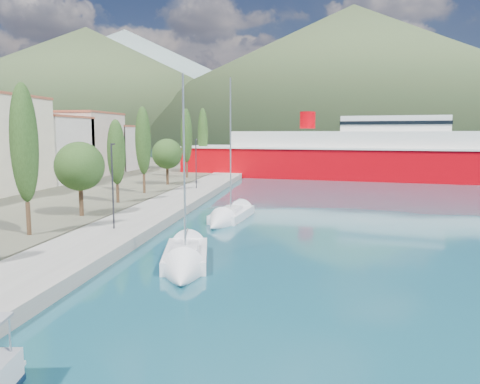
# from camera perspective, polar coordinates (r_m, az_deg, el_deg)

# --- Properties ---
(ground) EXTENTS (1400.00, 1400.00, 0.00)m
(ground) POSITION_cam_1_polar(r_m,az_deg,el_deg) (138.20, 6.41, 4.00)
(ground) COLOR #174C5B
(quay) EXTENTS (5.00, 88.00, 0.80)m
(quay) POSITION_cam_1_polar(r_m,az_deg,el_deg) (46.55, -8.86, -1.76)
(quay) COLOR gray
(quay) RESTS_ON ground
(hills_far) EXTENTS (1480.00, 900.00, 180.00)m
(hills_far) POSITION_cam_1_polar(r_m,az_deg,el_deg) (654.31, 20.64, 12.86)
(hills_far) COLOR gray
(hills_far) RESTS_ON ground
(hills_near) EXTENTS (1010.00, 520.00, 115.00)m
(hills_near) POSITION_cam_1_polar(r_m,az_deg,el_deg) (403.57, 22.23, 12.58)
(hills_near) COLOR #3B4B2B
(hills_near) RESTS_ON ground
(town_buildings) EXTENTS (9.20, 69.20, 11.30)m
(town_buildings) POSITION_cam_1_polar(r_m,az_deg,el_deg) (65.99, -25.52, 4.75)
(town_buildings) COLOR beige
(town_buildings) RESTS_ON land_strip
(tree_row) EXTENTS (4.05, 64.22, 11.27)m
(tree_row) POSITION_cam_1_polar(r_m,az_deg,el_deg) (53.25, -12.30, 5.14)
(tree_row) COLOR #47301E
(tree_row) RESTS_ON land_strip
(lamp_posts) EXTENTS (0.15, 46.11, 6.06)m
(lamp_posts) POSITION_cam_1_polar(r_m,az_deg,el_deg) (35.48, -14.38, 1.33)
(lamp_posts) COLOR #2D2D33
(lamp_posts) RESTS_ON quay
(sailboat_near) EXTENTS (4.09, 8.57, 11.84)m
(sailboat_near) POSITION_cam_1_polar(r_m,az_deg,el_deg) (26.21, -6.85, -8.92)
(sailboat_near) COLOR silver
(sailboat_near) RESTS_ON ground
(sailboat_mid) EXTENTS (3.57, 9.41, 13.21)m
(sailboat_mid) POSITION_cam_1_polar(r_m,az_deg,el_deg) (39.64, -1.89, -3.35)
(sailboat_mid) COLOR silver
(sailboat_mid) RESTS_ON ground
(ferry) EXTENTS (60.94, 22.61, 11.85)m
(ferry) POSITION_cam_1_polar(r_m,az_deg,el_deg) (81.69, 14.03, 4.19)
(ferry) COLOR #C10009
(ferry) RESTS_ON ground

